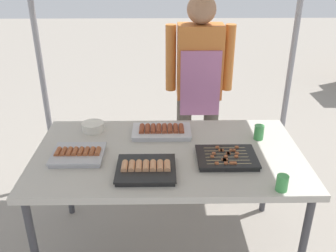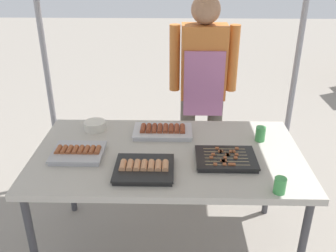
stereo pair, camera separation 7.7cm
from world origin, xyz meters
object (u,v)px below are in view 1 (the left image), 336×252
object	(u,v)px
drink_cup_near_edge	(259,132)
drink_cup_by_wok	(282,183)
vendor_woman	(199,80)
tray_meat_skewers	(226,158)
tray_pork_links	(146,169)
tray_spring_rolls	(78,154)
stall_table	(168,160)
condiment_bowl	(93,127)
tray_grilled_sausages	(162,131)

from	to	relation	value
drink_cup_near_edge	drink_cup_by_wok	bearing A→B (deg)	-91.46
drink_cup_near_edge	drink_cup_by_wok	xyz separation A→B (m)	(-0.01, -0.56, -0.00)
drink_cup_near_edge	vendor_woman	distance (m)	0.74
tray_meat_skewers	tray_pork_links	size ratio (longest dim) A/B	1.06
tray_spring_rolls	vendor_woman	bearing A→B (deg)	48.06
tray_spring_rolls	stall_table	bearing A→B (deg)	5.60
tray_meat_skewers	tray_spring_rolls	xyz separation A→B (m)	(-0.86, 0.05, 0.00)
tray_pork_links	stall_table	bearing A→B (deg)	60.50
stall_table	condiment_bowl	size ratio (longest dim) A/B	11.09
tray_pork_links	drink_cup_by_wok	world-z (taller)	drink_cup_by_wok
drink_cup_by_wok	tray_spring_rolls	bearing A→B (deg)	162.51
tray_grilled_sausages	tray_spring_rolls	bearing A→B (deg)	-149.20
tray_spring_rolls	condiment_bowl	world-z (taller)	condiment_bowl
stall_table	tray_meat_skewers	bearing A→B (deg)	-16.61
tray_spring_rolls	condiment_bowl	distance (m)	0.35
tray_pork_links	tray_spring_rolls	distance (m)	0.44
drink_cup_by_wok	drink_cup_near_edge	bearing A→B (deg)	88.54
stall_table	condiment_bowl	bearing A→B (deg)	149.03
tray_pork_links	tray_grilled_sausages	bearing A→B (deg)	79.44
tray_grilled_sausages	tray_pork_links	bearing A→B (deg)	-100.56
tray_pork_links	condiment_bowl	distance (m)	0.64
tray_grilled_sausages	condiment_bowl	size ratio (longest dim) A/B	2.65
condiment_bowl	vendor_woman	xyz separation A→B (m)	(0.75, 0.52, 0.14)
stall_table	drink_cup_near_edge	bearing A→B (deg)	15.59
condiment_bowl	vendor_woman	distance (m)	0.92
tray_meat_skewers	tray_spring_rolls	distance (m)	0.86
tray_meat_skewers	vendor_woman	world-z (taller)	vendor_woman
drink_cup_near_edge	tray_spring_rolls	bearing A→B (deg)	-169.08
tray_pork_links	vendor_woman	bearing A→B (deg)	69.96
tray_meat_skewers	tray_spring_rolls	world-z (taller)	tray_spring_rolls
tray_pork_links	condiment_bowl	size ratio (longest dim) A/B	2.24
tray_grilled_sausages	vendor_woman	distance (m)	0.67
stall_table	drink_cup_by_wok	distance (m)	0.70
tray_spring_rolls	drink_cup_near_edge	size ratio (longest dim) A/B	3.18
stall_table	tray_meat_skewers	xyz separation A→B (m)	(0.33, -0.10, 0.07)
condiment_bowl	drink_cup_near_edge	size ratio (longest dim) A/B	1.53
drink_cup_by_wok	vendor_woman	bearing A→B (deg)	104.44
stall_table	condiment_bowl	distance (m)	0.58
tray_meat_skewers	condiment_bowl	world-z (taller)	condiment_bowl
vendor_woman	tray_pork_links	bearing A→B (deg)	69.96
tray_spring_rolls	drink_cup_by_wok	bearing A→B (deg)	-17.49
tray_grilled_sausages	vendor_woman	size ratio (longest dim) A/B	0.24
condiment_bowl	drink_cup_by_wok	world-z (taller)	drink_cup_by_wok
condiment_bowl	drink_cup_by_wok	bearing A→B (deg)	-33.14
tray_spring_rolls	tray_grilled_sausages	bearing A→B (deg)	30.80
tray_spring_rolls	drink_cup_near_edge	distance (m)	1.13
tray_grilled_sausages	condiment_bowl	xyz separation A→B (m)	(-0.46, 0.06, 0.01)
drink_cup_near_edge	vendor_woman	xyz separation A→B (m)	(-0.33, 0.66, 0.13)
condiment_bowl	drink_cup_by_wok	xyz separation A→B (m)	(1.06, -0.69, 0.01)
condiment_bowl	vendor_woman	bearing A→B (deg)	34.68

